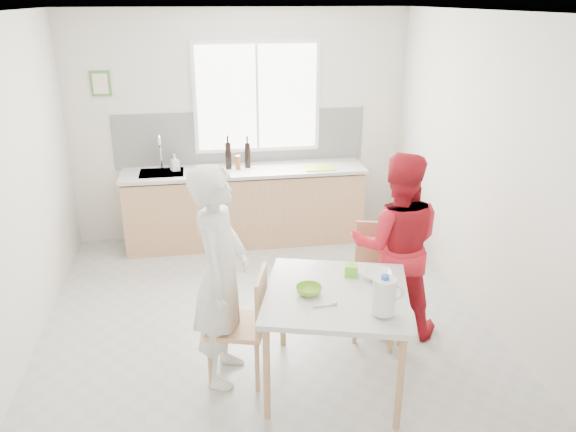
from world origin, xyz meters
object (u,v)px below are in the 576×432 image
object	(u,v)px
chair_left	(246,321)
chair_far	(379,274)
person_red	(396,246)
bowl_green	(309,290)
milk_jug	(385,295)
person_white	(221,277)
wine_bottle_a	(228,155)
dining_table	(336,302)
wine_bottle_b	(248,155)
bowl_white	(377,275)

from	to	relation	value
chair_left	chair_far	distance (m)	1.32
person_red	bowl_green	size ratio (longest dim) A/B	8.64
milk_jug	chair_left	bearing A→B (deg)	164.50
person_white	wine_bottle_a	bearing A→B (deg)	10.91
dining_table	wine_bottle_a	world-z (taller)	wine_bottle_a
wine_bottle_a	wine_bottle_b	world-z (taller)	wine_bottle_a
wine_bottle_a	bowl_white	bearing A→B (deg)	-70.67
wine_bottle_b	chair_far	bearing A→B (deg)	-66.96
chair_left	dining_table	bearing A→B (deg)	90.00
bowl_white	wine_bottle_a	size ratio (longest dim) A/B	0.70
person_white	wine_bottle_b	xyz separation A→B (m)	(0.46, 2.64, 0.20)
milk_jug	wine_bottle_a	size ratio (longest dim) A/B	0.87
chair_far	bowl_green	size ratio (longest dim) A/B	5.15
bowl_green	wine_bottle_b	xyz separation A→B (m)	(-0.16, 2.87, 0.25)
person_white	wine_bottle_a	xyz separation A→B (m)	(0.24, 2.62, 0.21)
bowl_green	bowl_white	world-z (taller)	bowl_green
chair_left	bowl_white	xyz separation A→B (m)	(1.01, -0.03, 0.32)
person_white	milk_jug	bearing A→B (deg)	-103.23
person_red	wine_bottle_b	distance (m)	2.47
chair_left	wine_bottle_b	world-z (taller)	wine_bottle_b
person_white	chair_far	bearing A→B (deg)	-55.79
bowl_white	wine_bottle_a	distance (m)	2.88
dining_table	person_red	world-z (taller)	person_red
wine_bottle_a	person_white	bearing A→B (deg)	-95.19
person_red	chair_left	bearing A→B (deg)	35.20
chair_left	chair_far	size ratio (longest dim) A/B	0.93
bowl_white	bowl_green	bearing A→B (deg)	-165.14
dining_table	wine_bottle_a	xyz separation A→B (m)	(-0.59, 2.86, 0.37)
wine_bottle_a	chair_far	bearing A→B (deg)	-61.92
chair_left	milk_jug	distance (m)	1.13
milk_jug	wine_bottle_a	bearing A→B (deg)	120.47
chair_far	dining_table	bearing A→B (deg)	-113.01
chair_left	person_red	size ratio (longest dim) A/B	0.55
wine_bottle_a	bowl_green	bearing A→B (deg)	-82.32
bowl_green	milk_jug	xyz separation A→B (m)	(0.44, -0.37, 0.12)
wine_bottle_a	milk_jug	bearing A→B (deg)	-75.63
chair_far	wine_bottle_b	bearing A→B (deg)	129.14
chair_far	person_red	size ratio (longest dim) A/B	0.60
person_white	bowl_green	world-z (taller)	person_white
person_red	bowl_white	xyz separation A→B (m)	(-0.33, -0.50, 0.00)
person_white	person_red	bearing A→B (deg)	-58.62
chair_far	person_white	distance (m)	1.50
dining_table	person_white	world-z (taller)	person_white
chair_left	bowl_green	xyz separation A→B (m)	(0.45, -0.18, 0.32)
person_red	wine_bottle_a	bearing A→B (deg)	-43.90
dining_table	wine_bottle_a	size ratio (longest dim) A/B	3.99
person_white	person_red	xyz separation A→B (m)	(1.51, 0.41, -0.05)
person_white	milk_jug	xyz separation A→B (m)	(1.06, -0.60, 0.08)
dining_table	bowl_green	xyz separation A→B (m)	(-0.21, 0.01, 0.11)
dining_table	chair_far	bearing A→B (deg)	50.88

